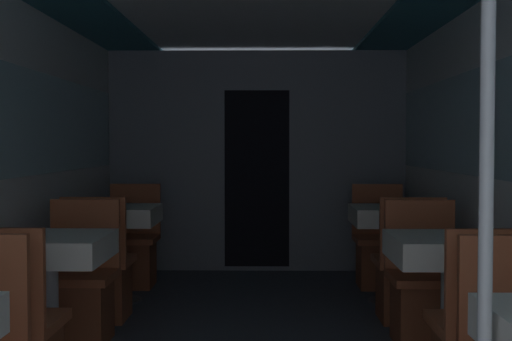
{
  "coord_description": "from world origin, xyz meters",
  "views": [
    {
      "loc": [
        0.1,
        -1.27,
        1.27
      ],
      "look_at": [
        0.04,
        2.41,
        1.12
      ],
      "focal_mm": 50.0,
      "sensor_mm": 36.0,
      "label": 1
    }
  ],
  "objects_px": {
    "chair_right_near_2": "(407,282)",
    "chair_right_far_2": "(380,255)",
    "dining_table_left_2": "(117,221)",
    "chair_left_near_2": "(100,281)",
    "chair_right_far_1": "(425,300)",
    "dining_table_right_2": "(393,222)",
    "chair_left_far_1": "(79,299)",
    "dining_table_left_1": "(49,257)",
    "support_pole_right_0": "(486,204)",
    "chair_left_far_2": "(132,255)",
    "dining_table_right_1": "(451,258)"
  },
  "relations": [
    {
      "from": "chair_left_far_2",
      "to": "dining_table_right_1",
      "type": "bearing_deg",
      "value": 132.52
    },
    {
      "from": "dining_table_left_2",
      "to": "chair_left_near_2",
      "type": "height_order",
      "value": "chair_left_near_2"
    },
    {
      "from": "dining_table_left_2",
      "to": "chair_right_far_2",
      "type": "distance_m",
      "value": 2.31
    },
    {
      "from": "chair_right_near_2",
      "to": "chair_right_far_2",
      "type": "xyz_separation_m",
      "value": [
        0.0,
        1.21,
        0.0
      ]
    },
    {
      "from": "dining_table_left_1",
      "to": "chair_right_far_1",
      "type": "xyz_separation_m",
      "value": [
        2.19,
        0.61,
        -0.37
      ]
    },
    {
      "from": "chair_left_far_1",
      "to": "dining_table_right_2",
      "type": "height_order",
      "value": "chair_left_far_1"
    },
    {
      "from": "dining_table_left_1",
      "to": "dining_table_right_1",
      "type": "height_order",
      "value": "same"
    },
    {
      "from": "chair_right_near_2",
      "to": "chair_left_far_1",
      "type": "bearing_deg",
      "value": -165.32
    },
    {
      "from": "support_pole_right_0",
      "to": "dining_table_right_2",
      "type": "xyz_separation_m",
      "value": [
        0.36,
        3.57,
        -0.45
      ]
    },
    {
      "from": "dining_table_right_2",
      "to": "chair_left_far_1",
      "type": "bearing_deg",
      "value": -151.72
    },
    {
      "from": "chair_right_far_1",
      "to": "chair_right_far_2",
      "type": "height_order",
      "value": "same"
    },
    {
      "from": "dining_table_left_1",
      "to": "dining_table_right_1",
      "type": "bearing_deg",
      "value": 0.0
    },
    {
      "from": "chair_left_near_2",
      "to": "dining_table_right_2",
      "type": "height_order",
      "value": "chair_left_near_2"
    },
    {
      "from": "support_pole_right_0",
      "to": "dining_table_right_2",
      "type": "height_order",
      "value": "support_pole_right_0"
    },
    {
      "from": "chair_left_far_2",
      "to": "chair_right_far_1",
      "type": "distance_m",
      "value": 2.83
    },
    {
      "from": "chair_left_far_1",
      "to": "dining_table_right_2",
      "type": "relative_size",
      "value": 1.18
    },
    {
      "from": "chair_left_far_1",
      "to": "dining_table_right_1",
      "type": "relative_size",
      "value": 1.18
    },
    {
      "from": "chair_right_far_2",
      "to": "chair_right_near_2",
      "type": "bearing_deg",
      "value": 90.0
    },
    {
      "from": "dining_table_left_2",
      "to": "chair_left_far_2",
      "type": "xyz_separation_m",
      "value": [
        0.0,
        0.61,
        -0.37
      ]
    },
    {
      "from": "dining_table_left_2",
      "to": "chair_right_far_2",
      "type": "height_order",
      "value": "chair_right_far_2"
    },
    {
      "from": "dining_table_left_2",
      "to": "chair_right_far_2",
      "type": "bearing_deg",
      "value": 15.44
    },
    {
      "from": "support_pole_right_0",
      "to": "chair_right_far_2",
      "type": "bearing_deg",
      "value": 85.07
    },
    {
      "from": "chair_right_far_1",
      "to": "dining_table_right_2",
      "type": "relative_size",
      "value": 1.18
    },
    {
      "from": "dining_table_right_1",
      "to": "chair_left_near_2",
      "type": "bearing_deg",
      "value": 151.72
    },
    {
      "from": "chair_left_near_2",
      "to": "chair_left_far_1",
      "type": "bearing_deg",
      "value": -90.0
    },
    {
      "from": "dining_table_left_2",
      "to": "dining_table_right_2",
      "type": "bearing_deg",
      "value": 0.0
    },
    {
      "from": "dining_table_right_2",
      "to": "chair_right_near_2",
      "type": "height_order",
      "value": "chair_right_near_2"
    },
    {
      "from": "dining_table_left_2",
      "to": "dining_table_right_1",
      "type": "distance_m",
      "value": 2.83
    },
    {
      "from": "dining_table_left_1",
      "to": "chair_left_near_2",
      "type": "relative_size",
      "value": 0.85
    },
    {
      "from": "dining_table_left_1",
      "to": "chair_left_near_2",
      "type": "distance_m",
      "value": 1.24
    },
    {
      "from": "dining_table_left_2",
      "to": "chair_right_near_2",
      "type": "xyz_separation_m",
      "value": [
        2.19,
        -0.61,
        -0.37
      ]
    },
    {
      "from": "dining_table_left_1",
      "to": "support_pole_right_0",
      "type": "distance_m",
      "value": 2.6
    },
    {
      "from": "support_pole_right_0",
      "to": "dining_table_left_2",
      "type": "bearing_deg",
      "value": 117.16
    },
    {
      "from": "dining_table_right_1",
      "to": "dining_table_left_2",
      "type": "bearing_deg",
      "value": 140.84
    },
    {
      "from": "dining_table_right_1",
      "to": "dining_table_right_2",
      "type": "relative_size",
      "value": 1.0
    },
    {
      "from": "dining_table_left_1",
      "to": "chair_left_near_2",
      "type": "height_order",
      "value": "chair_left_near_2"
    },
    {
      "from": "chair_left_near_2",
      "to": "chair_right_far_1",
      "type": "relative_size",
      "value": 1.0
    },
    {
      "from": "dining_table_left_2",
      "to": "dining_table_right_2",
      "type": "relative_size",
      "value": 1.0
    },
    {
      "from": "chair_left_near_2",
      "to": "dining_table_right_1",
      "type": "xyz_separation_m",
      "value": [
        2.19,
        -1.18,
        0.37
      ]
    },
    {
      "from": "chair_left_far_1",
      "to": "chair_left_near_2",
      "type": "distance_m",
      "value": 0.57
    },
    {
      "from": "dining_table_left_1",
      "to": "dining_table_right_1",
      "type": "relative_size",
      "value": 1.0
    },
    {
      "from": "chair_left_far_1",
      "to": "dining_table_left_2",
      "type": "relative_size",
      "value": 1.18
    },
    {
      "from": "dining_table_right_2",
      "to": "chair_right_near_2",
      "type": "relative_size",
      "value": 0.85
    },
    {
      "from": "chair_right_far_1",
      "to": "chair_right_far_2",
      "type": "relative_size",
      "value": 1.0
    },
    {
      "from": "dining_table_right_1",
      "to": "chair_right_far_1",
      "type": "xyz_separation_m",
      "value": [
        0.0,
        0.61,
        -0.37
      ]
    },
    {
      "from": "chair_right_far_1",
      "to": "chair_right_near_2",
      "type": "bearing_deg",
      "value": -90.0
    },
    {
      "from": "dining_table_right_1",
      "to": "chair_right_near_2",
      "type": "bearing_deg",
      "value": 90.0
    },
    {
      "from": "chair_left_far_2",
      "to": "chair_right_far_1",
      "type": "xyz_separation_m",
      "value": [
        2.19,
        -1.79,
        0.0
      ]
    },
    {
      "from": "chair_right_far_2",
      "to": "dining_table_left_2",
      "type": "bearing_deg",
      "value": 15.44
    },
    {
      "from": "dining_table_left_1",
      "to": "chair_left_far_1",
      "type": "relative_size",
      "value": 0.85
    }
  ]
}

